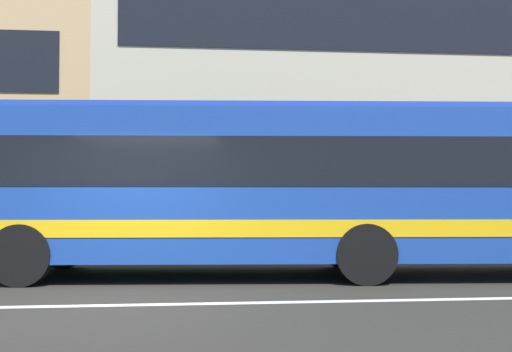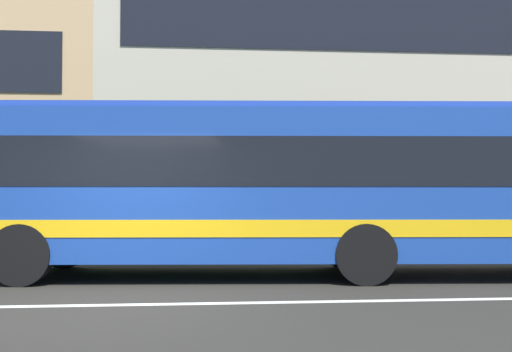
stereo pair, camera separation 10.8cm
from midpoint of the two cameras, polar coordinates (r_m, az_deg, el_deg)
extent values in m
plane|color=#2A2722|center=(8.14, -13.95, -12.18)|extent=(160.00, 160.00, 0.00)
cube|color=silver|center=(8.14, -13.95, -12.15)|extent=(60.00, 0.16, 0.01)
cube|color=#215826|center=(15.29, -23.83, -5.53)|extent=(15.38, 1.10, 0.88)
cube|color=beige|center=(24.69, 11.16, 9.67)|extent=(20.83, 9.68, 12.74)
cube|color=black|center=(20.47, 15.18, 15.06)|extent=(19.16, 0.04, 2.55)
cube|color=#1B4199|center=(10.70, 5.27, -0.98)|extent=(11.82, 3.29, 2.55)
cube|color=black|center=(10.71, 5.26, 1.07)|extent=(11.12, 3.26, 0.82)
cube|color=yellow|center=(10.71, 5.28, -4.73)|extent=(11.59, 3.30, 0.28)
cube|color=#22419E|center=(10.80, 5.25, 6.13)|extent=(11.32, 2.86, 0.12)
cylinder|color=black|center=(10.17, -22.25, -7.16)|extent=(1.02, 0.35, 1.00)
cylinder|color=black|center=(12.34, -18.45, -6.23)|extent=(1.02, 0.35, 1.00)
cylinder|color=black|center=(9.73, 10.38, -7.52)|extent=(1.02, 0.35, 1.00)
cylinder|color=black|center=(11.98, 8.10, -6.45)|extent=(1.02, 0.35, 1.00)
camera|label=1|loc=(0.05, -90.28, 0.01)|focal=40.93mm
camera|label=2|loc=(0.05, 89.72, -0.01)|focal=40.93mm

